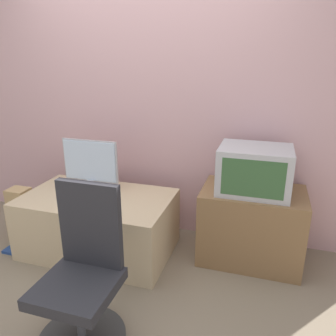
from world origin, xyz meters
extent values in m
plane|color=#7F705B|center=(0.00, 0.00, 0.00)|extent=(12.00, 12.00, 0.00)
cube|color=#CC9EA3|center=(0.00, 1.32, 1.30)|extent=(4.40, 0.05, 2.60)
cube|color=#CCB289|center=(-0.28, 0.73, 0.26)|extent=(1.27, 0.76, 0.52)
cube|color=olive|center=(1.01, 0.99, 0.31)|extent=(0.83, 0.54, 0.63)
cylinder|color=#B2B2B7|center=(-0.39, 0.86, 0.53)|extent=(0.20, 0.20, 0.02)
cylinder|color=#B2B2B7|center=(-0.39, 0.86, 0.58)|extent=(0.08, 0.08, 0.07)
cube|color=#B2B2B7|center=(-0.39, 0.87, 0.79)|extent=(0.52, 0.01, 0.38)
cube|color=silver|center=(-0.39, 0.86, 0.79)|extent=(0.49, 0.02, 0.35)
cube|color=white|center=(-0.36, 0.66, 0.53)|extent=(0.34, 0.10, 0.01)
ellipsoid|color=black|center=(-0.13, 0.67, 0.53)|extent=(0.07, 0.04, 0.02)
cube|color=#B7B7BC|center=(1.00, 0.98, 0.81)|extent=(0.56, 0.44, 0.37)
cube|color=#335B33|center=(1.00, 0.77, 0.81)|extent=(0.46, 0.01, 0.29)
cylinder|color=#4C4C51|center=(0.11, -0.21, 0.19)|extent=(0.05, 0.05, 0.33)
cube|color=#28282D|center=(0.11, -0.21, 0.39)|extent=(0.44, 0.44, 0.07)
cube|color=#28282D|center=(0.11, -0.02, 0.70)|extent=(0.40, 0.05, 0.54)
cube|color=tan|center=(-1.07, 0.69, 0.12)|extent=(0.20, 0.20, 0.24)
cube|color=tan|center=(-1.07, 0.69, 0.37)|extent=(0.19, 0.16, 0.26)
cube|color=navy|center=(-0.98, 0.46, 0.01)|extent=(0.21, 0.12, 0.02)
camera|label=1|loc=(1.07, -1.55, 1.65)|focal=35.00mm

